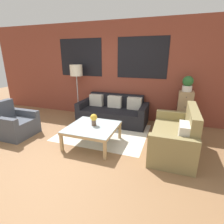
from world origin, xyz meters
TOP-DOWN VIEW (x-y plane):
  - ground_plane at (0.00, 0.00)m, footprint 16.00×16.00m
  - wall_back_brick at (0.00, 2.44)m, footprint 8.40×0.09m
  - rug at (0.29, 1.15)m, footprint 2.14×1.73m
  - couch_dark at (0.27, 1.95)m, footprint 1.96×0.88m
  - settee_vintage at (1.98, 0.79)m, footprint 0.80×1.57m
  - armchair_corner at (-1.69, 0.30)m, footprint 0.80×0.78m
  - coffee_table at (0.29, 0.51)m, footprint 1.02×1.02m
  - floor_lamp at (-0.95, 2.08)m, footprint 0.37×0.37m
  - drawer_cabinet at (2.18, 2.18)m, footprint 0.36×0.38m
  - potted_plant at (2.18, 2.18)m, footprint 0.26×0.26m
  - flower_vase at (0.31, 0.57)m, footprint 0.15×0.15m

SIDE VIEW (x-z plane):
  - ground_plane at x=0.00m, z-range 0.00..0.00m
  - rug at x=0.29m, z-range 0.00..0.00m
  - armchair_corner at x=-1.69m, z-range -0.14..0.70m
  - couch_dark at x=0.27m, z-range -0.10..0.68m
  - settee_vintage at x=1.98m, z-range -0.15..0.77m
  - coffee_table at x=0.29m, z-range 0.16..0.58m
  - drawer_cabinet at x=2.18m, z-range 0.00..0.99m
  - flower_vase at x=0.31m, z-range 0.44..0.70m
  - potted_plant at x=2.18m, z-range 1.00..1.38m
  - floor_lamp at x=-0.95m, z-range 0.58..2.18m
  - wall_back_brick at x=0.00m, z-range 0.01..2.81m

